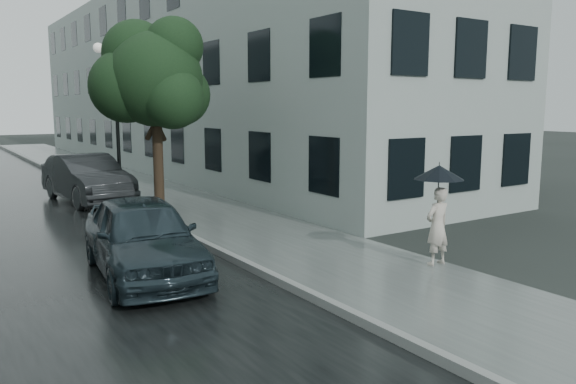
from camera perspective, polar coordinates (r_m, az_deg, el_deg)
ground at (r=11.20m, az=5.04°, el=-7.51°), size 120.00×120.00×0.00m
sidewalk at (r=21.79m, az=-14.35°, el=0.22°), size 3.50×60.00×0.01m
kerb_near at (r=21.27m, az=-19.00°, el=0.00°), size 0.15×60.00×0.15m
building_near at (r=30.49m, az=-9.91°, el=11.18°), size 7.02×36.00×9.00m
pedestrian at (r=11.44m, az=14.94°, el=-3.38°), size 0.57×0.38×1.55m
umbrella at (r=11.28m, az=15.09°, el=1.94°), size 1.15×1.15×1.10m
street_tree at (r=16.34m, az=-13.46°, el=11.19°), size 3.43×3.11×5.57m
lamp_post at (r=19.65m, az=-17.39°, el=7.79°), size 0.84×0.41×5.14m
car_near at (r=10.73m, az=-14.53°, el=-4.40°), size 2.23×4.49×1.47m
car_far at (r=19.55m, az=-19.75°, el=1.32°), size 2.08×4.84×1.55m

